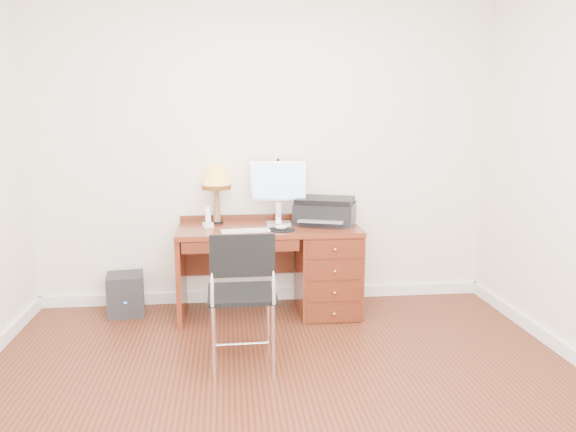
{
  "coord_description": "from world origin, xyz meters",
  "views": [
    {
      "loc": [
        -0.34,
        -3.16,
        1.68
      ],
      "look_at": [
        0.14,
        1.2,
        0.87
      ],
      "focal_mm": 35.0,
      "sensor_mm": 36.0,
      "label": 1
    }
  ],
  "objects": [
    {
      "name": "room_shell",
      "position": [
        0.0,
        0.63,
        0.05
      ],
      "size": [
        4.0,
        4.0,
        4.0
      ],
      "color": "white",
      "rests_on": "ground"
    },
    {
      "name": "mouse_pad",
      "position": [
        0.09,
        1.24,
        0.76
      ],
      "size": [
        0.23,
        0.23,
        0.05
      ],
      "color": "black",
      "rests_on": "desk"
    },
    {
      "name": "ground",
      "position": [
        0.0,
        0.0,
        0.0
      ],
      "size": [
        4.0,
        4.0,
        0.0
      ],
      "primitive_type": "plane",
      "color": "#401B0E",
      "rests_on": "ground"
    },
    {
      "name": "monitor",
      "position": [
        0.09,
        1.54,
        1.09
      ],
      "size": [
        0.46,
        0.16,
        0.53
      ],
      "rotation": [
        0.0,
        0.0,
        -0.08
      ],
      "color": "silver",
      "rests_on": "desk"
    },
    {
      "name": "equipment_box",
      "position": [
        -1.21,
        1.5,
        0.17
      ],
      "size": [
        0.34,
        0.34,
        0.35
      ],
      "primitive_type": "cube",
      "rotation": [
        0.0,
        0.0,
        0.14
      ],
      "color": "black",
      "rests_on": "ground"
    },
    {
      "name": "keyboard",
      "position": [
        -0.2,
        1.22,
        0.76
      ],
      "size": [
        0.4,
        0.15,
        0.01
      ],
      "primitive_type": "cube",
      "rotation": [
        0.0,
        0.0,
        0.11
      ],
      "color": "white",
      "rests_on": "desk"
    },
    {
      "name": "leg_lamp",
      "position": [
        -0.43,
        1.59,
        1.12
      ],
      "size": [
        0.24,
        0.24,
        0.5
      ],
      "color": "black",
      "rests_on": "desk"
    },
    {
      "name": "chair",
      "position": [
        -0.25,
        0.33,
        0.58
      ],
      "size": [
        0.45,
        0.45,
        0.95
      ],
      "rotation": [
        0.0,
        0.0,
        0.01
      ],
      "color": "black",
      "rests_on": "ground"
    },
    {
      "name": "desk",
      "position": [
        0.32,
        1.4,
        0.41
      ],
      "size": [
        1.5,
        0.67,
        0.75
      ],
      "color": "maroon",
      "rests_on": "ground"
    },
    {
      "name": "phone",
      "position": [
        -0.5,
        1.44,
        0.8
      ],
      "size": [
        0.1,
        0.1,
        0.17
      ],
      "rotation": [
        0.0,
        0.0,
        0.25
      ],
      "color": "white",
      "rests_on": "desk"
    },
    {
      "name": "pen_cup",
      "position": [
        0.31,
        1.62,
        0.8
      ],
      "size": [
        0.08,
        0.08,
        0.1
      ],
      "primitive_type": "cylinder",
      "color": "black",
      "rests_on": "desk"
    },
    {
      "name": "printer",
      "position": [
        0.49,
        1.5,
        0.86
      ],
      "size": [
        0.59,
        0.53,
        0.22
      ],
      "rotation": [
        0.0,
        0.0,
        -0.34
      ],
      "color": "black",
      "rests_on": "desk"
    }
  ]
}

